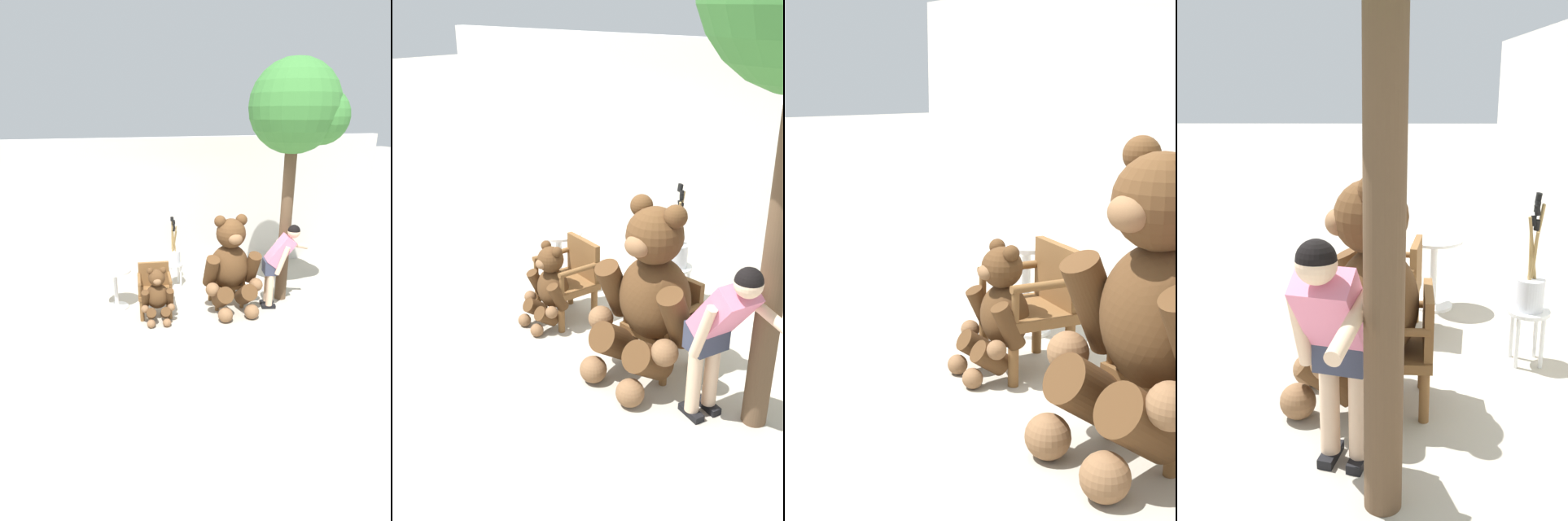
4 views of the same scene
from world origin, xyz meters
TOP-DOWN VIEW (x-y plane):
  - ground_plane at (0.00, 0.00)m, footprint 60.00×60.00m
  - back_wall at (0.00, 2.40)m, footprint 10.00×0.16m
  - wooden_chair_left at (-0.63, 0.63)m, footprint 0.64×0.60m
  - wooden_chair_right at (0.65, 0.63)m, footprint 0.59×0.55m
  - teddy_bear_large at (0.64, 0.36)m, footprint 1.00×0.96m
  - teddy_bear_small at (-0.65, 0.34)m, footprint 0.56×0.56m
  - person_visitor at (1.46, 0.22)m, footprint 0.88×0.49m
  - white_stool at (-0.00, 1.66)m, footprint 0.34×0.34m
  - brush_bucket at (-0.00, 1.67)m, footprint 0.22×0.22m
  - round_side_table at (-1.24, 1.02)m, footprint 0.56×0.56m

SIDE VIEW (x-z plane):
  - ground_plane at x=0.00m, z-range 0.00..0.00m
  - white_stool at x=0.00m, z-range 0.13..0.59m
  - round_side_table at x=-1.24m, z-range 0.09..0.81m
  - teddy_bear_small at x=-0.65m, z-range -0.01..0.91m
  - wooden_chair_left at x=-0.63m, z-range 0.03..0.89m
  - wooden_chair_right at x=0.65m, z-range 0.03..0.89m
  - brush_bucket at x=0.00m, z-range 0.20..1.15m
  - teddy_bear_large at x=0.64m, z-range -0.02..1.65m
  - person_visitor at x=1.46m, z-range 0.15..1.64m
  - back_wall at x=0.00m, z-range 0.00..2.80m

